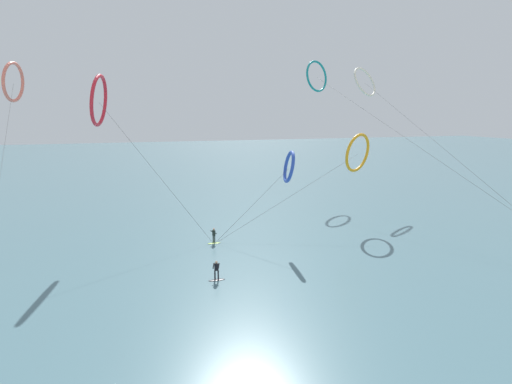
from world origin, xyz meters
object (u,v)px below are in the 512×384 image
(kite_coral, at_px, (13,82))
(surfer_charcoal, at_px, (217,272))
(kite_cobalt, at_px, (289,167))
(surfer_lime, at_px, (214,237))
(kite_teal, at_px, (317,76))
(kite_crimson, at_px, (99,101))
(kite_ivory, at_px, (365,82))
(kite_amber, at_px, (358,153))

(kite_coral, bearing_deg, surfer_charcoal, 48.94)
(surfer_charcoal, distance_m, kite_cobalt, 14.51)
(surfer_lime, height_order, kite_teal, kite_teal)
(kite_crimson, relative_size, kite_ivory, 0.43)
(surfer_charcoal, distance_m, kite_teal, 46.58)
(kite_ivory, bearing_deg, kite_teal, 93.64)
(kite_teal, bearing_deg, kite_ivory, -85.92)
(surfer_lime, distance_m, kite_coral, 33.81)
(kite_coral, bearing_deg, kite_cobalt, 68.69)
(surfer_lime, bearing_deg, kite_teal, 115.61)
(surfer_charcoal, relative_size, kite_teal, 0.03)
(kite_amber, bearing_deg, kite_teal, -128.83)
(kite_teal, bearing_deg, kite_cobalt, -146.32)
(kite_crimson, bearing_deg, kite_cobalt, 81.53)
(surfer_lime, distance_m, kite_teal, 38.68)
(kite_amber, relative_size, kite_coral, 0.89)
(kite_ivory, height_order, kite_cobalt, kite_ivory)
(kite_teal, relative_size, kite_coral, 2.17)
(surfer_lime, bearing_deg, kite_cobalt, 54.35)
(kite_crimson, bearing_deg, kite_amber, 97.49)
(kite_ivory, relative_size, kite_coral, 1.77)
(kite_crimson, relative_size, kite_coral, 0.75)
(kite_amber, relative_size, kite_ivory, 0.50)
(surfer_charcoal, bearing_deg, kite_amber, -126.13)
(kite_crimson, xyz_separation_m, kite_ivory, (38.79, 10.80, 3.53))
(kite_ivory, height_order, kite_coral, kite_ivory)
(surfer_lime, xyz_separation_m, kite_crimson, (-10.83, 5.21, 14.33))
(surfer_charcoal, xyz_separation_m, kite_teal, (25.54, 33.88, 19.22))
(kite_teal, relative_size, kite_ivory, 1.22)
(surfer_lime, distance_m, kite_cobalt, 10.96)
(surfer_charcoal, height_order, kite_ivory, kite_ivory)
(kite_amber, xyz_separation_m, kite_teal, (4.96, 21.70, 10.94))
(kite_crimson, distance_m, kite_ivory, 40.42)
(kite_amber, height_order, kite_coral, kite_coral)
(surfer_lime, xyz_separation_m, kite_amber, (18.59, 2.23, 8.28))
(surfer_lime, bearing_deg, kite_coral, -152.50)
(surfer_charcoal, relative_size, kite_coral, 0.07)
(kite_amber, bearing_deg, kite_coral, -49.62)
(kite_teal, height_order, kite_ivory, kite_teal)
(kite_amber, xyz_separation_m, kite_cobalt, (-10.91, -4.41, -0.77))
(kite_coral, xyz_separation_m, kite_cobalt, (29.18, -21.98, -9.46))
(kite_crimson, relative_size, kite_cobalt, 1.78)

